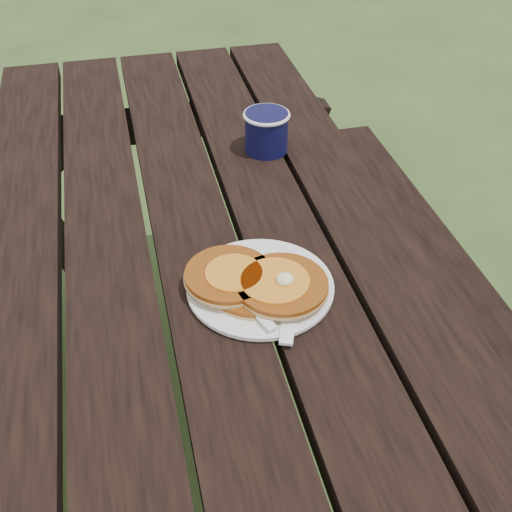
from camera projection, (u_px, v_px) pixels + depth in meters
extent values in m
plane|color=#30451D|center=(218.00, 497.00, 1.55)|extent=(60.00, 60.00, 0.00)
cube|color=black|center=(201.00, 268.00, 1.09)|extent=(0.75, 1.80, 0.04)
cube|color=black|center=(464.00, 335.00, 1.38)|extent=(0.25, 1.80, 0.04)
cylinder|color=white|center=(260.00, 287.00, 1.01)|extent=(0.29, 0.29, 0.01)
cylinder|color=#8D4410|center=(254.00, 286.00, 1.00)|extent=(0.14, 0.14, 0.01)
cylinder|color=#8D4410|center=(228.00, 275.00, 1.00)|extent=(0.14, 0.14, 0.01)
cylinder|color=#8D4410|center=(282.00, 285.00, 0.98)|extent=(0.14, 0.14, 0.01)
cylinder|color=orange|center=(275.00, 280.00, 0.98)|extent=(0.11, 0.11, 0.00)
ellipsoid|color=#F4E59E|center=(285.00, 279.00, 0.97)|extent=(0.03, 0.03, 0.02)
cube|color=white|center=(290.00, 301.00, 0.98)|extent=(0.08, 0.18, 0.00)
cylinder|color=black|center=(266.00, 132.00, 1.32)|extent=(0.09, 0.09, 0.09)
torus|color=white|center=(267.00, 115.00, 1.30)|extent=(0.10, 0.10, 0.01)
cylinder|color=black|center=(267.00, 116.00, 1.30)|extent=(0.08, 0.08, 0.01)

